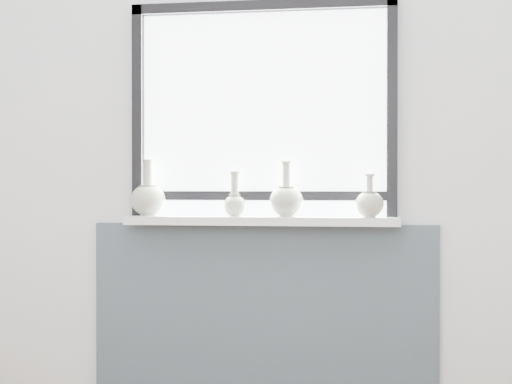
# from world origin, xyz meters

# --- Properties ---
(back_wall) EXTENTS (3.60, 0.02, 2.60)m
(back_wall) POSITION_xyz_m (0.00, 1.81, 1.30)
(back_wall) COLOR silver
(back_wall) RESTS_ON ground
(apron_panel) EXTENTS (1.70, 0.03, 0.86)m
(apron_panel) POSITION_xyz_m (0.00, 1.78, 0.43)
(apron_panel) COLOR #414E58
(apron_panel) RESTS_ON ground
(windowsill) EXTENTS (1.32, 0.18, 0.04)m
(windowsill) POSITION_xyz_m (0.00, 1.71, 0.88)
(windowsill) COLOR silver
(windowsill) RESTS_ON apron_panel
(window) EXTENTS (1.30, 0.06, 1.05)m
(window) POSITION_xyz_m (0.00, 1.77, 1.44)
(window) COLOR black
(window) RESTS_ON windowsill
(vase_a) EXTENTS (0.17, 0.17, 0.28)m
(vase_a) POSITION_xyz_m (-0.56, 1.71, 0.99)
(vase_a) COLOR #AEB595
(vase_a) RESTS_ON windowsill
(vase_b) EXTENTS (0.11, 0.11, 0.22)m
(vase_b) POSITION_xyz_m (-0.13, 1.71, 0.97)
(vase_b) COLOR #AEB595
(vase_b) RESTS_ON windowsill
(vase_c) EXTENTS (0.16, 0.16, 0.27)m
(vase_c) POSITION_xyz_m (0.12, 1.71, 0.98)
(vase_c) COLOR #AEB595
(vase_c) RESTS_ON windowsill
(vase_d) EXTENTS (0.13, 0.13, 0.20)m
(vase_d) POSITION_xyz_m (0.52, 1.69, 0.97)
(vase_d) COLOR #AEB595
(vase_d) RESTS_ON windowsill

